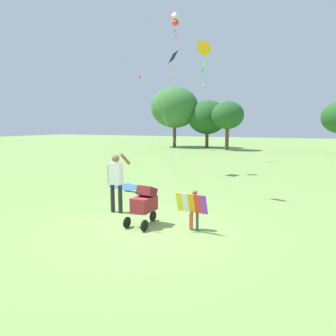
% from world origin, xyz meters
% --- Properties ---
extents(ground_plane, '(120.00, 120.00, 0.00)m').
position_xyz_m(ground_plane, '(0.00, 0.00, 0.00)').
color(ground_plane, '#75994C').
extents(child_with_butterfly_kite, '(0.80, 0.37, 0.99)m').
position_xyz_m(child_with_butterfly_kite, '(1.12, 0.39, 0.61)').
color(child_with_butterfly_kite, '#4C4C51').
rests_on(child_with_butterfly_kite, ground).
extents(person_adult_flyer, '(0.55, 0.53, 1.78)m').
position_xyz_m(person_adult_flyer, '(-1.49, 0.92, 1.03)').
color(person_adult_flyer, '#232328').
rests_on(person_adult_flyer, ground).
extents(stroller, '(0.58, 1.10, 1.03)m').
position_xyz_m(stroller, '(-0.15, 0.22, 0.61)').
color(stroller, black).
rests_on(stroller, ground).
extents(kite_adult_black, '(1.62, 3.08, 5.34)m').
position_xyz_m(kite_adult_black, '(0.07, 3.87, 5.02)').
color(kite_adult_black, '#F4A319').
rests_on(kite_adult_black, ground).
extents(kite_orange_delta, '(1.46, 2.88, 6.29)m').
position_xyz_m(kite_orange_delta, '(-3.15, 8.31, 5.67)').
color(kite_orange_delta, black).
rests_on(kite_orange_delta, ground).
extents(kite_green_novelty, '(0.94, 1.67, 8.15)m').
position_xyz_m(kite_green_novelty, '(-3.18, 8.76, 7.76)').
color(kite_green_novelty, white).
rests_on(kite_green_novelty, ground).
extents(picnic_blanket, '(1.51, 1.36, 0.02)m').
position_xyz_m(picnic_blanket, '(-3.30, 4.32, 0.01)').
color(picnic_blanket, '#3366B2').
rests_on(picnic_blanket, ground).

